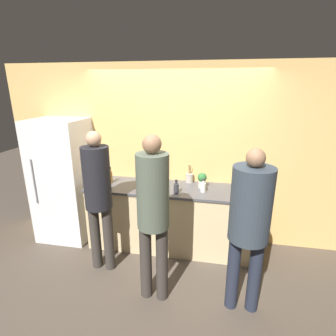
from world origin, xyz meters
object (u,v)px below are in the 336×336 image
object	(u,v)px
person_right	(250,217)
bottle_dark	(176,188)
fruit_bowl	(149,187)
bottle_clear	(203,187)
utensil_crock	(189,178)
bottle_amber	(111,177)
person_center	(153,208)
cup_yellow	(143,180)
potted_plant	(202,180)
refrigerator	(63,180)
person_left	(98,192)

from	to	relation	value
person_right	bottle_dark	size ratio (longest dim) A/B	9.33
fruit_bowl	bottle_clear	distance (m)	0.73
fruit_bowl	utensil_crock	bearing A→B (deg)	40.11
bottle_amber	bottle_clear	world-z (taller)	bottle_amber
fruit_bowl	utensil_crock	world-z (taller)	utensil_crock
person_center	bottle_amber	distance (m)	1.37
bottle_clear	bottle_dark	xyz separation A→B (m)	(-0.35, -0.12, 0.00)
person_center	bottle_dark	xyz separation A→B (m)	(0.11, 0.82, -0.09)
person_right	cup_yellow	distance (m)	1.75
person_center	cup_yellow	xyz separation A→B (m)	(-0.42, 1.11, -0.12)
bottle_clear	bottle_dark	bearing A→B (deg)	-160.13
potted_plant	refrigerator	bearing A→B (deg)	-177.63
bottle_dark	cup_yellow	world-z (taller)	bottle_dark
fruit_bowl	bottle_dark	world-z (taller)	bottle_dark
fruit_bowl	bottle_amber	size ratio (longest dim) A/B	1.46
refrigerator	bottle_dark	world-z (taller)	refrigerator
fruit_bowl	bottle_amber	world-z (taller)	bottle_amber
utensil_crock	cup_yellow	bearing A→B (deg)	-166.44
refrigerator	bottle_clear	xyz separation A→B (m)	(2.10, -0.06, 0.08)
person_center	fruit_bowl	world-z (taller)	person_center
fruit_bowl	cup_yellow	distance (m)	0.30
bottle_amber	person_left	bearing A→B (deg)	-79.59
utensil_crock	bottle_amber	world-z (taller)	utensil_crock
person_left	bottle_amber	xyz separation A→B (m)	(-0.12, 0.67, -0.04)
person_left	bottle_clear	world-z (taller)	person_left
person_left	utensil_crock	world-z (taller)	person_left
person_center	bottle_dark	world-z (taller)	person_center
cup_yellow	bottle_dark	bearing A→B (deg)	-28.98
fruit_bowl	bottle_amber	xyz separation A→B (m)	(-0.63, 0.18, 0.05)
bottle_clear	bottle_dark	world-z (taller)	bottle_dark
refrigerator	potted_plant	world-z (taller)	refrigerator
person_center	refrigerator	bearing A→B (deg)	148.57
utensil_crock	person_center	bearing A→B (deg)	-100.29
refrigerator	bottle_amber	xyz separation A→B (m)	(0.75, 0.03, 0.10)
person_left	fruit_bowl	bearing A→B (deg)	44.00
person_center	bottle_amber	bearing A→B (deg)	130.92
person_center	bottle_clear	xyz separation A→B (m)	(0.45, 0.94, -0.10)
person_center	potted_plant	bearing A→B (deg)	68.67
bottle_amber	potted_plant	size ratio (longest dim) A/B	1.13
person_left	potted_plant	size ratio (longest dim) A/B	8.42
person_center	bottle_amber	size ratio (longest dim) A/B	7.67
person_left	utensil_crock	size ratio (longest dim) A/B	6.70
utensil_crock	bottle_amber	xyz separation A→B (m)	(-1.12, -0.24, 0.02)
cup_yellow	fruit_bowl	bearing A→B (deg)	-59.20
person_right	cup_yellow	world-z (taller)	person_right
person_center	fruit_bowl	distance (m)	0.90
person_center	utensil_crock	xyz separation A→B (m)	(0.23, 1.27, -0.10)
refrigerator	utensil_crock	bearing A→B (deg)	8.01
fruit_bowl	person_center	bearing A→B (deg)	-72.59
person_center	utensil_crock	world-z (taller)	person_center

